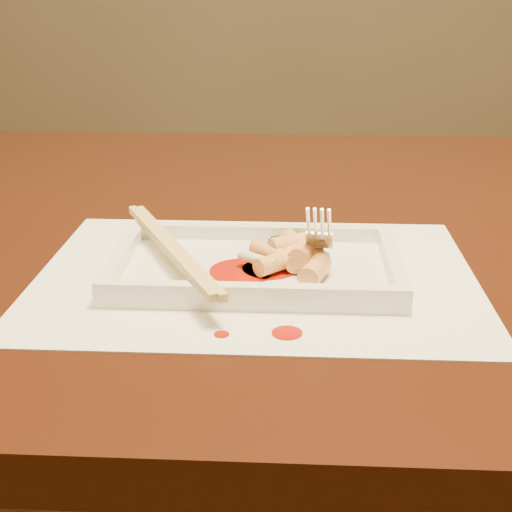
{
  "coord_description": "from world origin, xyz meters",
  "views": [
    {
      "loc": [
        0.12,
        -0.78,
        1.01
      ],
      "look_at": [
        0.09,
        -0.18,
        0.77
      ],
      "focal_mm": 50.0,
      "sensor_mm": 36.0,
      "label": 1
    }
  ],
  "objects_px": {
    "fork": "(335,184)",
    "table": "(194,293)",
    "plate_base": "(256,270)",
    "chopstick_a": "(166,247)",
    "placemat": "(256,275)"
  },
  "relations": [
    {
      "from": "chopstick_a",
      "to": "fork",
      "type": "height_order",
      "value": "fork"
    },
    {
      "from": "table",
      "to": "plate_base",
      "type": "height_order",
      "value": "plate_base"
    },
    {
      "from": "plate_base",
      "to": "fork",
      "type": "relative_size",
      "value": 1.86
    },
    {
      "from": "plate_base",
      "to": "chopstick_a",
      "type": "relative_size",
      "value": 1.06
    },
    {
      "from": "placemat",
      "to": "plate_base",
      "type": "bearing_deg",
      "value": 0.0
    },
    {
      "from": "table",
      "to": "plate_base",
      "type": "xyz_separation_m",
      "value": [
        0.09,
        -0.18,
        0.11
      ]
    },
    {
      "from": "fork",
      "to": "table",
      "type": "bearing_deg",
      "value": 133.82
    },
    {
      "from": "plate_base",
      "to": "chopstick_a",
      "type": "height_order",
      "value": "chopstick_a"
    },
    {
      "from": "placemat",
      "to": "chopstick_a",
      "type": "relative_size",
      "value": 1.63
    },
    {
      "from": "chopstick_a",
      "to": "table",
      "type": "bearing_deg",
      "value": 91.09
    },
    {
      "from": "table",
      "to": "plate_base",
      "type": "bearing_deg",
      "value": -64.61
    },
    {
      "from": "chopstick_a",
      "to": "fork",
      "type": "distance_m",
      "value": 0.16
    },
    {
      "from": "plate_base",
      "to": "fork",
      "type": "height_order",
      "value": "fork"
    },
    {
      "from": "plate_base",
      "to": "chopstick_a",
      "type": "bearing_deg",
      "value": 180.0
    },
    {
      "from": "plate_base",
      "to": "chopstick_a",
      "type": "xyz_separation_m",
      "value": [
        -0.08,
        0.0,
        0.02
      ]
    }
  ]
}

